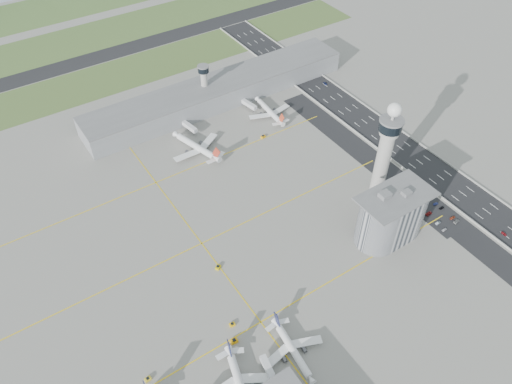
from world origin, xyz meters
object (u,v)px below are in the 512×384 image
tug_0 (148,379)px  car_hw_2 (325,84)px  airplane_far_b (269,108)px  tug_3 (218,267)px  airplane_near_b (240,384)px  jet_bridge_far_0 (184,124)px  car_lot_3 (419,209)px  car_lot_1 (438,223)px  car_lot_11 (417,191)px  jet_bridge_far_1 (243,102)px  car_lot_10 (422,195)px  tug_1 (232,324)px  secondary_tower (204,82)px  car_lot_4 (413,202)px  airplane_far_a (195,143)px  car_lot_0 (444,230)px  car_lot_2 (429,214)px  airplane_near_c (294,349)px  car_hw_0 (504,234)px  tug_4 (198,147)px  tug_2 (234,341)px  admin_building (391,216)px  car_lot_5 (406,197)px  car_lot_8 (442,208)px  car_hw_1 (389,139)px  car_lot_9 (436,204)px  control_tower (386,147)px  tug_5 (263,136)px  car_lot_7 (453,218)px  car_hw_4 (269,59)px

tug_0 → car_hw_2: bearing=119.9°
airplane_far_b → tug_3: size_ratio=12.67×
airplane_near_b → tug_3: (25.33, 63.32, -4.56)m
jet_bridge_far_0 → car_lot_3: bearing=18.0°
car_lot_1 → car_lot_11: bearing=-22.7°
jet_bridge_far_1 → car_lot_1: jet_bridge_far_1 is taller
jet_bridge_far_1 → car_lot_10: bearing=5.6°
tug_1 → car_lot_11: tug_1 is taller
jet_bridge_far_1 → car_lot_1: size_ratio=3.65×
airplane_near_b → tug_3: size_ratio=12.51×
secondary_tower → car_lot_4: bearing=-71.9°
airplane_far_a → tug_3: airplane_far_a is taller
tug_1 → car_lot_10: bearing=-76.9°
tug_3 → car_lot_0: 132.02m
airplane_far_b → car_lot_3: size_ratio=10.51×
airplane_far_a → car_lot_2: (87.19, -128.83, -5.67)m
airplane_near_c → car_hw_0: airplane_near_c is taller
airplane_near_c → car_lot_11: (129.50, 45.63, -4.60)m
tug_4 → tug_2: bearing=-26.7°
airplane_far_b → car_lot_11: 122.29m
car_lot_10 → car_lot_11: (0.89, 4.67, -0.12)m
jet_bridge_far_1 → tug_0: bearing=-53.5°
admin_building → car_lot_5: admin_building is taller
car_lot_8 → car_hw_1: size_ratio=0.85×
airplane_far_b → tug_2: size_ratio=11.15×
car_lot_9 → car_lot_10: (-1.76, 9.74, 0.10)m
jet_bridge_far_0 → car_lot_2: size_ratio=3.05×
control_tower → car_hw_2: size_ratio=16.49×
tug_5 → car_lot_11: (50.08, -97.79, -0.37)m
secondary_tower → tug_1: 193.25m
car_lot_9 → car_hw_2: bearing=-6.4°
tug_3 → car_lot_3: 126.19m
tug_0 → car_hw_1: size_ratio=0.73×
airplane_near_c → jet_bridge_far_1: size_ratio=2.62×
car_lot_9 → car_hw_1: (21.64, 62.00, 0.10)m
tug_4 → tug_5: size_ratio=0.92×
tug_4 → car_lot_4: bearing=30.6°
car_lot_2 → car_lot_3: size_ratio=1.22×
admin_building → car_lot_8: admin_building is taller
airplane_far_b → tug_4: airplane_far_b is taller
car_lot_3 → car_lot_10: bearing=-57.9°
tug_2 → car_hw_1: bearing=119.9°
car_lot_7 → car_hw_4: (13.89, 212.65, 0.05)m
car_hw_0 → car_hw_1: (7.29, 100.09, 0.08)m
tug_0 → car_hw_0: size_ratio=0.85×
car_lot_10 → airplane_far_b: bearing=21.3°
car_lot_2 → car_hw_2: size_ratio=1.17×
car_lot_0 → admin_building: bearing=57.2°
control_tower → car_lot_5: bearing=-54.5°
airplane_far_a → car_lot_8: 162.28m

